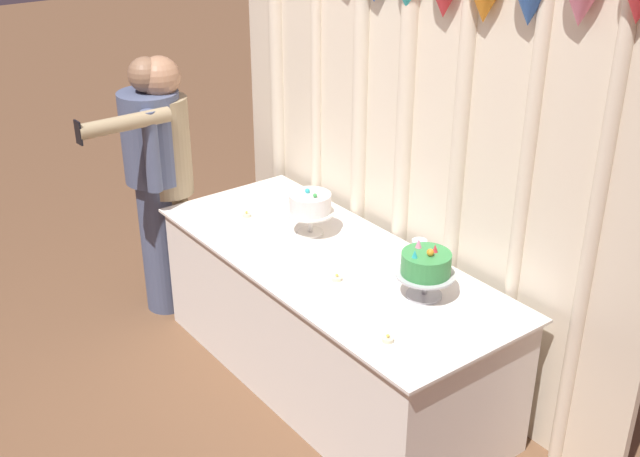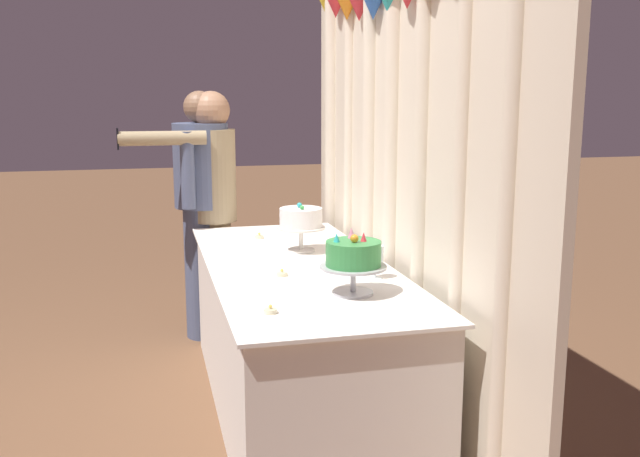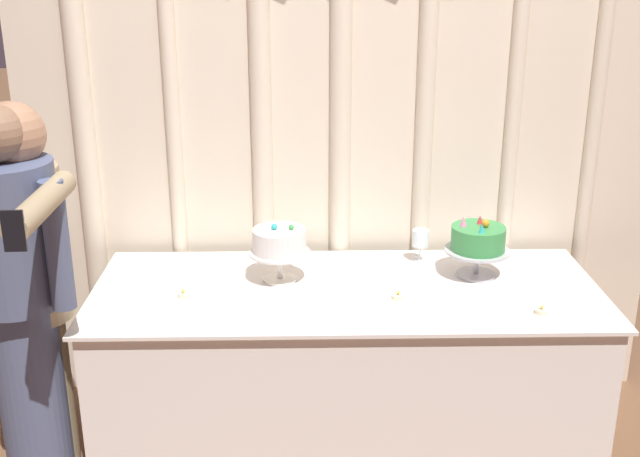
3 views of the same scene
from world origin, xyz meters
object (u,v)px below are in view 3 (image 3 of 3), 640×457
at_px(wine_glass, 421,239).
at_px(guest_man_dark_suit, 20,301).
at_px(cake_display_nearleft, 279,244).
at_px(cake_display_nearright, 478,241).
at_px(guest_girl_blue_dress, 30,285).
at_px(tealight_near_left, 398,297).
at_px(cake_table, 346,367).
at_px(tealight_far_left, 183,295).
at_px(tealight_near_right, 542,311).

xyz_separation_m(wine_glass, guest_man_dark_suit, (-1.54, -0.63, 0.00)).
xyz_separation_m(cake_display_nearleft, cake_display_nearright, (0.83, 0.03, -0.01)).
xyz_separation_m(cake_display_nearright, guest_girl_blue_dress, (-1.73, -0.40, -0.01)).
distance_m(cake_display_nearleft, cake_display_nearright, 0.83).
bearing_deg(tealight_near_left, cake_table, 150.60).
bearing_deg(tealight_near_left, wine_glass, 70.29).
relative_size(cake_table, cake_display_nearright, 7.57).
height_order(wine_glass, tealight_near_left, wine_glass).
distance_m(cake_table, wine_glass, 0.65).
bearing_deg(tealight_far_left, guest_girl_blue_dress, -157.86).
height_order(tealight_far_left, tealight_near_right, same).
bearing_deg(cake_display_nearleft, cake_table, -16.49).
distance_m(tealight_far_left, guest_man_dark_suit, 0.62).
bearing_deg(tealight_near_right, tealight_near_left, 164.57).
relative_size(cake_display_nearleft, cake_display_nearright, 0.93).
distance_m(tealight_near_left, tealight_near_right, 0.55).
bearing_deg(guest_girl_blue_dress, cake_display_nearleft, 22.30).
bearing_deg(wine_glass, guest_girl_blue_dress, -159.41).
height_order(cake_display_nearleft, tealight_near_right, cake_display_nearleft).
relative_size(wine_glass, guest_man_dark_suit, 0.10).
bearing_deg(guest_man_dark_suit, tealight_near_right, 2.64).
relative_size(tealight_near_right, guest_man_dark_suit, 0.03).
height_order(cake_display_nearright, guest_girl_blue_dress, guest_girl_blue_dress).
distance_m(cake_display_nearleft, tealight_far_left, 0.44).
relative_size(tealight_near_right, guest_girl_blue_dress, 0.03).
distance_m(cake_display_nearleft, tealight_near_right, 1.07).
relative_size(cake_display_nearleft, wine_glass, 1.71).
relative_size(cake_table, tealight_near_left, 40.02).
bearing_deg(tealight_far_left, tealight_near_left, -2.38).
relative_size(guest_girl_blue_dress, guest_man_dark_suit, 1.00).
relative_size(cake_display_nearright, guest_girl_blue_dress, 0.18).
bearing_deg(cake_display_nearleft, tealight_near_left, -22.20).
height_order(cake_display_nearleft, tealight_far_left, cake_display_nearleft).
height_order(wine_glass, tealight_near_right, wine_glass).
height_order(cake_table, guest_man_dark_suit, guest_man_dark_suit).
bearing_deg(guest_man_dark_suit, wine_glass, 22.20).
bearing_deg(guest_man_dark_suit, tealight_far_left, 26.45).
distance_m(cake_display_nearright, guest_girl_blue_dress, 1.78).
relative_size(tealight_near_left, guest_man_dark_suit, 0.03).
height_order(wine_glass, guest_girl_blue_dress, guest_girl_blue_dress).
bearing_deg(guest_man_dark_suit, cake_table, 16.13).
bearing_deg(tealight_near_right, guest_man_dark_suit, -177.36).
distance_m(cake_display_nearright, guest_man_dark_suit, 1.82).
bearing_deg(cake_display_nearright, tealight_near_left, -147.44).
xyz_separation_m(wine_glass, guest_girl_blue_dress, (-1.52, -0.57, 0.04)).
height_order(cake_display_nearleft, guest_girl_blue_dress, guest_girl_blue_dress).
xyz_separation_m(cake_display_nearleft, tealight_near_right, (1.01, -0.34, -0.16)).
xyz_separation_m(cake_table, tealight_near_right, (0.73, -0.26, 0.38)).
bearing_deg(cake_table, tealight_near_left, -29.40).
bearing_deg(cake_display_nearleft, wine_glass, 18.00).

